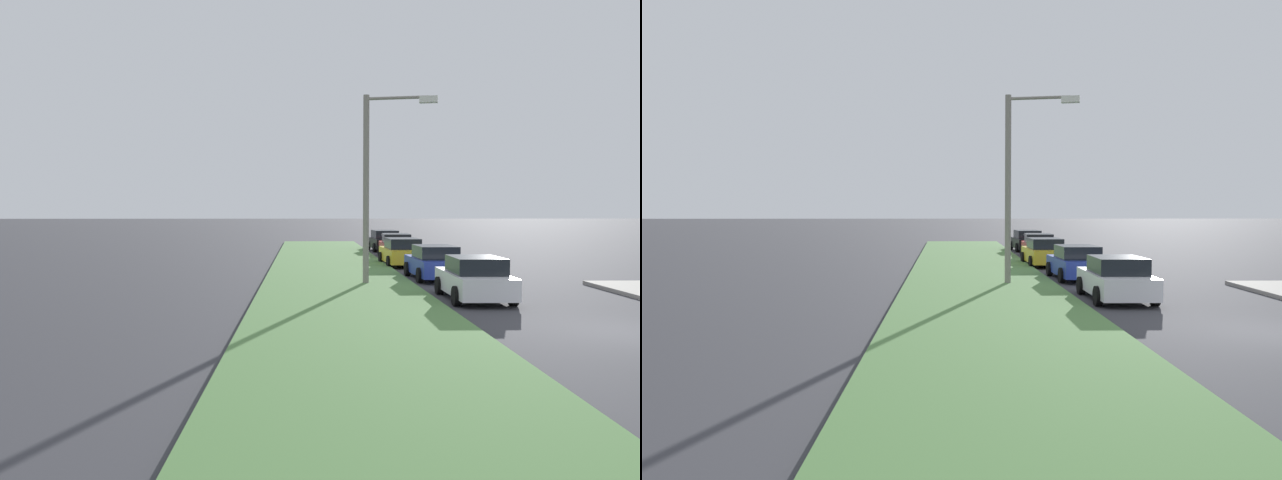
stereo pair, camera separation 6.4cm
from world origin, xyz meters
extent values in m
cube|color=#517F42|center=(10.00, 7.03, 0.06)|extent=(60.00, 6.00, 0.12)
cube|color=silver|center=(5.78, 2.67, 0.57)|extent=(4.32, 1.84, 0.70)
cube|color=black|center=(5.58, 2.67, 1.19)|extent=(2.22, 1.62, 0.55)
cylinder|color=black|center=(7.14, 3.56, 0.32)|extent=(0.64, 0.23, 0.64)
cylinder|color=black|center=(7.12, 1.76, 0.32)|extent=(0.64, 0.23, 0.64)
cylinder|color=black|center=(4.44, 3.58, 0.32)|extent=(0.64, 0.23, 0.64)
cylinder|color=black|center=(4.42, 1.78, 0.32)|extent=(0.64, 0.23, 0.64)
cube|color=#23389E|center=(11.88, 2.77, 0.57)|extent=(4.35, 1.91, 0.70)
cube|color=black|center=(11.68, 2.76, 1.19)|extent=(2.24, 1.66, 0.55)
cylinder|color=black|center=(13.21, 3.70, 0.32)|extent=(0.65, 0.24, 0.64)
cylinder|color=black|center=(13.26, 1.90, 0.32)|extent=(0.65, 0.24, 0.64)
cylinder|color=black|center=(10.51, 3.63, 0.32)|extent=(0.65, 0.24, 0.64)
cylinder|color=black|center=(10.56, 1.83, 0.32)|extent=(0.65, 0.24, 0.64)
cube|color=gold|center=(18.20, 3.19, 0.57)|extent=(4.36, 1.94, 0.70)
cube|color=black|center=(18.00, 3.19, 1.19)|extent=(2.25, 1.67, 0.55)
cylinder|color=black|center=(19.52, 4.13, 0.32)|extent=(0.65, 0.24, 0.64)
cylinder|color=black|center=(19.58, 2.34, 0.32)|extent=(0.65, 0.24, 0.64)
cylinder|color=black|center=(16.82, 4.05, 0.32)|extent=(0.65, 0.24, 0.64)
cylinder|color=black|center=(16.88, 2.25, 0.32)|extent=(0.65, 0.24, 0.64)
cube|color=red|center=(23.77, 2.71, 0.57)|extent=(4.38, 2.00, 0.70)
cube|color=black|center=(23.57, 2.71, 1.19)|extent=(2.27, 1.70, 0.55)
cylinder|color=black|center=(25.16, 3.54, 0.32)|extent=(0.65, 0.25, 0.64)
cylinder|color=black|center=(25.08, 1.74, 0.32)|extent=(0.65, 0.25, 0.64)
cylinder|color=black|center=(22.47, 3.67, 0.32)|extent=(0.65, 0.25, 0.64)
cylinder|color=black|center=(22.38, 1.87, 0.32)|extent=(0.65, 0.25, 0.64)
cube|color=black|center=(29.52, 2.70, 0.57)|extent=(4.40, 2.04, 0.70)
cube|color=black|center=(29.32, 2.69, 1.19)|extent=(2.29, 1.72, 0.55)
cylinder|color=black|center=(30.81, 3.68, 0.32)|extent=(0.65, 0.26, 0.64)
cylinder|color=black|center=(30.91, 1.88, 0.32)|extent=(0.65, 0.26, 0.64)
cylinder|color=black|center=(28.12, 3.53, 0.32)|extent=(0.65, 0.26, 0.64)
cylinder|color=black|center=(28.22, 1.73, 0.32)|extent=(0.65, 0.26, 0.64)
cylinder|color=gray|center=(9.75, 5.93, 3.75)|extent=(0.24, 0.24, 7.50)
cylinder|color=gray|center=(9.50, 4.76, 7.35)|extent=(0.62, 2.37, 0.12)
cube|color=silver|center=(9.25, 3.58, 7.25)|extent=(0.50, 0.76, 0.24)
camera|label=1|loc=(-15.40, 8.39, 3.14)|focal=35.84mm
camera|label=2|loc=(-15.40, 8.33, 3.14)|focal=35.84mm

